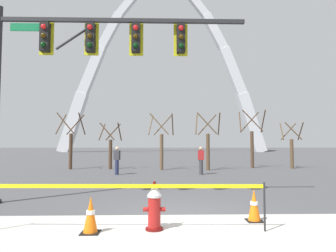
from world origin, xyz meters
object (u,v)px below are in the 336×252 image
at_px(traffic_cone_mid_sidewalk, 91,215).
at_px(pedestrian_standing_center, 117,160).
at_px(fire_hydrant, 154,207).
at_px(pedestrian_walking_left, 201,160).
at_px(traffic_cone_by_hydrant, 254,206).
at_px(monument_arch, 163,74).
at_px(traffic_signal_gantry, 77,58).

relative_size(traffic_cone_mid_sidewalk, pedestrian_standing_center, 0.46).
bearing_deg(traffic_cone_mid_sidewalk, fire_hydrant, 8.91).
xyz_separation_m(fire_hydrant, pedestrian_walking_left, (2.46, 10.77, 0.35)).
relative_size(traffic_cone_by_hydrant, traffic_cone_mid_sidewalk, 1.00).
relative_size(traffic_cone_by_hydrant, monument_arch, 0.02).
bearing_deg(traffic_signal_gantry, pedestrian_walking_left, 58.20).
bearing_deg(pedestrian_walking_left, traffic_signal_gantry, -121.80).
height_order(traffic_cone_by_hydrant, traffic_signal_gantry, traffic_signal_gantry).
relative_size(traffic_cone_mid_sidewalk, monument_arch, 0.02).
bearing_deg(traffic_cone_by_hydrant, pedestrian_standing_center, 114.36).
height_order(fire_hydrant, traffic_cone_by_hydrant, fire_hydrant).
distance_m(traffic_cone_by_hydrant, monument_arch, 58.08).
bearing_deg(traffic_cone_by_hydrant, pedestrian_walking_left, 88.88).
height_order(fire_hydrant, traffic_signal_gantry, traffic_signal_gantry).
bearing_deg(pedestrian_walking_left, monument_arch, 92.31).
height_order(traffic_signal_gantry, monument_arch, monument_arch).
xyz_separation_m(traffic_cone_mid_sidewalk, monument_arch, (1.88, 56.48, 16.41)).
xyz_separation_m(traffic_cone_mid_sidewalk, pedestrian_standing_center, (-1.11, 11.01, 0.46)).
relative_size(traffic_cone_mid_sidewalk, traffic_signal_gantry, 0.09).
xyz_separation_m(traffic_cone_by_hydrant, traffic_signal_gantry, (-4.72, 2.24, 4.05)).
bearing_deg(monument_arch, traffic_cone_mid_sidewalk, -91.91).
height_order(monument_arch, pedestrian_standing_center, monument_arch).
height_order(traffic_signal_gantry, pedestrian_standing_center, traffic_signal_gantry).
height_order(traffic_cone_mid_sidewalk, monument_arch, monument_arch).
distance_m(fire_hydrant, pedestrian_walking_left, 11.06).
xyz_separation_m(fire_hydrant, monument_arch, (0.63, 56.29, 16.30)).
bearing_deg(pedestrian_standing_center, fire_hydrant, -77.68).
bearing_deg(pedestrian_standing_center, pedestrian_walking_left, -0.45).
relative_size(monument_arch, pedestrian_standing_center, 27.69).
height_order(traffic_cone_by_hydrant, pedestrian_walking_left, pedestrian_walking_left).
bearing_deg(monument_arch, pedestrian_walking_left, -87.69).
distance_m(fire_hydrant, traffic_cone_by_hydrant, 2.34).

